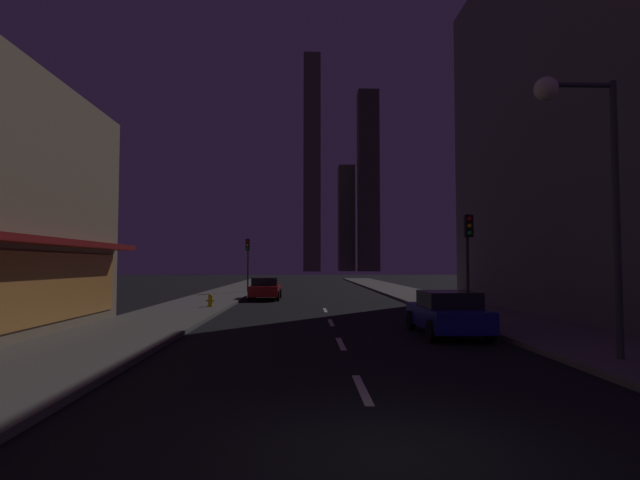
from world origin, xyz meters
TOP-DOWN VIEW (x-y plane):
  - ground_plane at (0.00, 32.00)m, footprint 78.00×136.00m
  - sidewalk_right at (7.00, 32.00)m, footprint 4.00×76.00m
  - sidewalk_left at (-7.00, 32.00)m, footprint 4.00×76.00m
  - lane_marking_center at (0.00, 8.40)m, footprint 0.16×23.00m
  - building_apartment_right at (14.50, 16.00)m, footprint 11.00×20.00m
  - skyscraper_distant_tall at (1.50, 151.08)m, footprint 5.41×8.32m
  - skyscraper_distant_mid at (13.28, 158.21)m, footprint 5.31×6.87m
  - skyscraper_distant_short at (19.93, 152.11)m, footprint 6.69×6.21m
  - car_parked_near at (3.60, 9.92)m, footprint 1.98×4.24m
  - car_parked_far at (-3.60, 26.40)m, footprint 1.98×4.24m
  - fire_hydrant_far_left at (-5.90, 19.53)m, footprint 0.42×0.30m
  - traffic_light_near_right at (5.50, 13.36)m, footprint 0.32×0.48m
  - traffic_light_far_left at (-5.50, 32.81)m, footprint 0.32×0.48m
  - street_lamp_right at (5.38, 5.12)m, footprint 1.96×0.56m

SIDE VIEW (x-z plane):
  - ground_plane at x=0.00m, z-range -0.10..0.00m
  - lane_marking_center at x=0.00m, z-range 0.00..0.01m
  - sidewalk_right at x=7.00m, z-range 0.00..0.15m
  - sidewalk_left at x=-7.00m, z-range 0.00..0.15m
  - fire_hydrant_far_left at x=-5.90m, z-range 0.13..0.78m
  - car_parked_near at x=3.60m, z-range 0.02..1.47m
  - car_parked_far at x=-3.60m, z-range 0.02..1.47m
  - traffic_light_near_right at x=5.50m, z-range 1.09..5.29m
  - traffic_light_far_left at x=-5.50m, z-range 1.09..5.29m
  - street_lamp_right at x=5.38m, z-range 1.78..8.36m
  - building_apartment_right at x=14.50m, z-range 0.00..18.67m
  - skyscraper_distant_mid at x=13.28m, z-range 0.00..35.36m
  - skyscraper_distant_short at x=19.93m, z-range 0.00..59.01m
  - skyscraper_distant_tall at x=1.50m, z-range 0.00..69.96m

